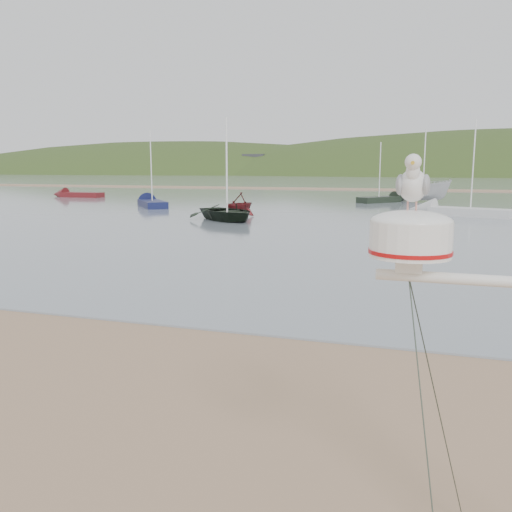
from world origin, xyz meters
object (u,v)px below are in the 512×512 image
(boat_red, at_px, (239,193))
(dinghy_red_far, at_px, (71,195))
(sailboat_blue_near, at_px, (149,202))
(sailboat_white_near, at_px, (444,211))
(sailboat_dark_mid, at_px, (389,199))
(boat_dark, at_px, (227,180))
(boat_white, at_px, (424,172))

(boat_red, relative_size, dinghy_red_far, 0.47)
(sailboat_blue_near, distance_m, sailboat_white_near, 22.26)
(sailboat_dark_mid, bearing_deg, dinghy_red_far, -176.51)
(sailboat_dark_mid, xyz_separation_m, dinghy_red_far, (-31.82, -1.94, -0.01))
(sailboat_dark_mid, bearing_deg, boat_red, -115.55)
(sailboat_dark_mid, distance_m, sailboat_white_near, 13.01)
(sailboat_dark_mid, xyz_separation_m, sailboat_blue_near, (-17.81, -10.88, -0.00))
(boat_dark, xyz_separation_m, sailboat_blue_near, (-10.29, 9.35, -2.07))
(boat_white, relative_size, dinghy_red_far, 0.88)
(boat_dark, distance_m, sailboat_dark_mid, 21.68)
(sailboat_blue_near, height_order, dinghy_red_far, sailboat_blue_near)
(boat_white, height_order, sailboat_blue_near, sailboat_blue_near)
(boat_dark, distance_m, sailboat_white_near, 14.50)
(boat_red, bearing_deg, boat_white, 73.99)
(boat_white, distance_m, dinghy_red_far, 34.83)
(boat_red, xyz_separation_m, dinghy_red_far, (-23.80, 14.84, -1.15))
(sailboat_dark_mid, relative_size, dinghy_red_far, 0.94)
(sailboat_blue_near, bearing_deg, boat_red, -31.10)
(boat_white, xyz_separation_m, sailboat_blue_near, (-20.62, -11.70, -2.34))
(sailboat_blue_near, relative_size, dinghy_red_far, 1.06)
(boat_dark, distance_m, boat_white, 23.45)
(boat_red, relative_size, sailboat_dark_mid, 0.50)
(boat_white, distance_m, sailboat_dark_mid, 3.75)
(sailboat_dark_mid, height_order, sailboat_blue_near, sailboat_blue_near)
(sailboat_blue_near, bearing_deg, sailboat_dark_mid, 31.41)
(dinghy_red_far, bearing_deg, sailboat_blue_near, -32.52)
(boat_white, bearing_deg, sailboat_dark_mid, 133.64)
(boat_white, bearing_deg, sailboat_blue_near, 146.96)
(boat_white, distance_m, sailboat_white_near, 13.37)
(boat_dark, bearing_deg, dinghy_red_far, 93.21)
(sailboat_dark_mid, relative_size, sailboat_blue_near, 0.89)
(boat_red, distance_m, boat_white, 20.70)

